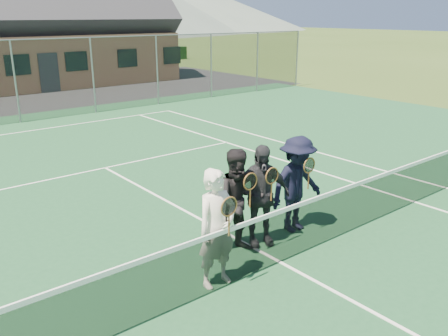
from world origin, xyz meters
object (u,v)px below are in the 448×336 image
Objects in this scene: tennis_net at (281,233)px; player_b at (239,202)px; player_c at (260,195)px; clubhouse at (26,12)px; player_a at (217,228)px; player_d at (297,184)px.

player_b is at bearing 109.72° from tennis_net.
player_b and player_c have the same top height.
tennis_net is 24.57m from clubhouse.
player_b is 1.00× the size of player_c.
tennis_net is 6.49× the size of player_b.
player_d is at bearing 13.56° from player_a.
clubhouse reaches higher than player_a.
player_d is (0.90, -0.01, -0.00)m from player_c.
player_b is 1.00× the size of player_d.
tennis_net is 0.84m from player_c.
player_c is 0.90m from player_d.
player_a is at bearing -147.75° from player_b.
clubhouse reaches higher than player_b.
player_d reaches higher than tennis_net.
player_c is at bearing 179.16° from player_d.
clubhouse is at bearing 82.90° from player_d.
player_c is at bearing -99.27° from clubhouse.
player_c is at bearing 74.39° from tennis_net.
player_a is at bearing -102.26° from clubhouse.
clubhouse is at bearing 80.73° from player_c.
player_a reaches higher than tennis_net.
tennis_net is at bearing -147.39° from player_d.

